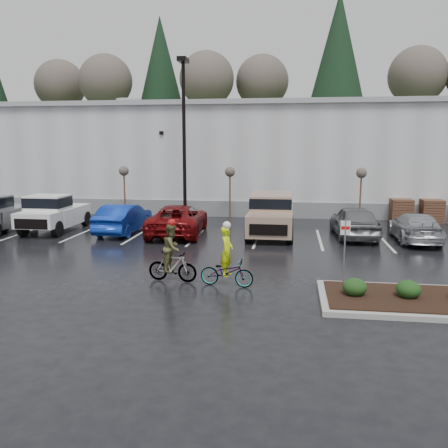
# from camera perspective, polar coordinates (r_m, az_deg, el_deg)

# --- Properties ---
(ground) EXTENTS (120.00, 120.00, 0.00)m
(ground) POSITION_cam_1_polar(r_m,az_deg,el_deg) (15.52, -0.03, -7.35)
(ground) COLOR black
(ground) RESTS_ON ground
(warehouse) EXTENTS (60.50, 15.50, 7.20)m
(warehouse) POSITION_cam_1_polar(r_m,az_deg,el_deg) (36.75, 4.91, 8.23)
(warehouse) COLOR silver
(warehouse) RESTS_ON ground
(wooded_ridge) EXTENTS (80.00, 25.00, 6.00)m
(wooded_ridge) POSITION_cam_1_polar(r_m,az_deg,el_deg) (59.74, 6.19, 8.12)
(wooded_ridge) COLOR #24411B
(wooded_ridge) RESTS_ON ground
(lamppost) EXTENTS (0.50, 1.00, 9.22)m
(lamppost) POSITION_cam_1_polar(r_m,az_deg,el_deg) (27.40, -4.85, 12.02)
(lamppost) COLOR black
(lamppost) RESTS_ON ground
(sapling_west) EXTENTS (0.60, 0.60, 3.20)m
(sapling_west) POSITION_cam_1_polar(r_m,az_deg,el_deg) (29.53, -11.95, 5.93)
(sapling_west) COLOR #4B2E1E
(sapling_west) RESTS_ON ground
(sapling_mid) EXTENTS (0.60, 0.60, 3.20)m
(sapling_mid) POSITION_cam_1_polar(r_m,az_deg,el_deg) (27.98, 0.72, 5.94)
(sapling_mid) COLOR #4B2E1E
(sapling_mid) RESTS_ON ground
(sapling_east) EXTENTS (0.60, 0.60, 3.20)m
(sapling_east) POSITION_cam_1_polar(r_m,az_deg,el_deg) (28.02, 16.19, 5.57)
(sapling_east) COLOR #4B2E1E
(sapling_east) RESTS_ON ground
(pallet_stack_a) EXTENTS (1.20, 1.20, 1.35)m
(pallet_stack_a) POSITION_cam_1_polar(r_m,az_deg,el_deg) (29.64, 20.53, 1.55)
(pallet_stack_a) COLOR #4B2E1E
(pallet_stack_a) RESTS_ON ground
(pallet_stack_b) EXTENTS (1.20, 1.20, 1.35)m
(pallet_stack_b) POSITION_cam_1_polar(r_m,az_deg,el_deg) (30.05, 23.70, 1.45)
(pallet_stack_b) COLOR #4B2E1E
(pallet_stack_b) RESTS_ON ground
(shrub_a) EXTENTS (0.70, 0.70, 0.52)m
(shrub_a) POSITION_cam_1_polar(r_m,az_deg,el_deg) (14.42, 15.45, -7.33)
(shrub_a) COLOR #133412
(shrub_a) RESTS_ON curb_island
(shrub_b) EXTENTS (0.70, 0.70, 0.52)m
(shrub_b) POSITION_cam_1_polar(r_m,az_deg,el_deg) (14.69, 21.31, -7.33)
(shrub_b) COLOR #133412
(shrub_b) RESTS_ON curb_island
(fire_lane_sign) EXTENTS (0.30, 0.05, 2.20)m
(fire_lane_sign) POSITION_cam_1_polar(r_m,az_deg,el_deg) (15.31, 14.32, -2.46)
(fire_lane_sign) COLOR gray
(fire_lane_sign) RESTS_ON ground
(pickup_white) EXTENTS (2.10, 5.20, 1.96)m
(pickup_white) POSITION_cam_1_polar(r_m,az_deg,el_deg) (26.56, -19.45, 1.40)
(pickup_white) COLOR white
(pickup_white) RESTS_ON ground
(car_blue) EXTENTS (1.70, 4.61, 1.51)m
(car_blue) POSITION_cam_1_polar(r_m,az_deg,el_deg) (24.84, -11.97, 0.68)
(car_blue) COLOR #0D2C97
(car_blue) RESTS_ON ground
(car_red) EXTENTS (2.83, 5.58, 1.51)m
(car_red) POSITION_cam_1_polar(r_m,az_deg,el_deg) (23.98, -5.55, 0.53)
(car_red) COLOR maroon
(car_red) RESTS_ON ground
(suv_tan) EXTENTS (2.20, 5.10, 2.06)m
(suv_tan) POSITION_cam_1_polar(r_m,az_deg,el_deg) (23.58, 5.68, 1.05)
(suv_tan) COLOR tan
(suv_tan) RESTS_ON ground
(car_grey) EXTENTS (2.18, 4.77, 1.58)m
(car_grey) POSITION_cam_1_polar(r_m,az_deg,el_deg) (23.99, 15.41, 0.32)
(car_grey) COLOR slate
(car_grey) RESTS_ON ground
(car_far_silver) EXTENTS (1.89, 4.59, 1.33)m
(car_far_silver) POSITION_cam_1_polar(r_m,az_deg,el_deg) (23.98, 22.00, -0.35)
(car_far_silver) COLOR #AAADB2
(car_far_silver) RESTS_ON ground
(cyclist_hivis) EXTENTS (1.81, 0.83, 2.12)m
(cyclist_hivis) POSITION_cam_1_polar(r_m,az_deg,el_deg) (15.24, 0.34, -5.07)
(cyclist_hivis) COLOR #3F3F44
(cyclist_hivis) RESTS_ON ground
(cyclist_olive) EXTENTS (1.66, 0.81, 2.10)m
(cyclist_olive) POSITION_cam_1_polar(r_m,az_deg,el_deg) (15.81, -6.24, -4.15)
(cyclist_olive) COLOR #3F3F44
(cyclist_olive) RESTS_ON ground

